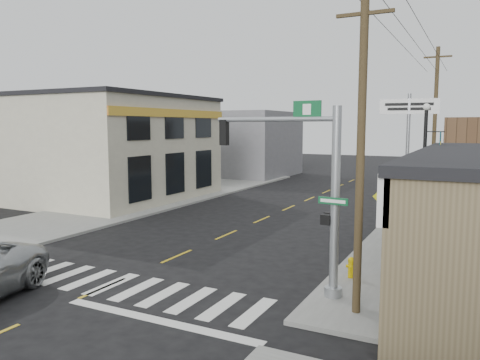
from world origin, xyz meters
The scene contains 17 objects.
ground centered at (0.00, 0.00, 0.00)m, with size 140.00×140.00×0.00m, color black.
sidewalk_right centered at (9.00, 13.00, 0.07)m, with size 6.00×38.00×0.13m, color slate.
sidewalk_left centered at (-9.00, 13.00, 0.07)m, with size 6.00×38.00×0.13m, color slate.
center_line centered at (0.00, 8.00, 0.01)m, with size 0.12×56.00×0.01m, color gold.
crosswalk centered at (0.00, 0.40, 0.01)m, with size 11.00×2.20×0.01m, color silver.
left_building centered at (-13.00, 14.00, 3.40)m, with size 12.00×12.00×6.80m, color #BEB99E.
bldg_distant_left centered at (-11.00, 32.00, 3.20)m, with size 9.00×10.00×6.40m, color slate.
traffic_signal_pole centered at (5.98, 2.21, 3.47)m, with size 4.41×0.37×5.59m.
guide_sign centered at (8.20, 9.15, 1.98)m, with size 1.64×0.14×2.87m.
fire_hydrant centered at (6.70, 4.11, 0.50)m, with size 0.21×0.21×0.68m.
ped_crossing_sign centered at (6.90, 8.76, 1.86)m, with size 0.97×0.07×2.49m.
lamp_post centered at (8.21, 10.61, 3.50)m, with size 0.75×0.59×5.81m.
dance_center_sign centered at (6.66, 16.92, 5.15)m, with size 3.13×0.20×6.65m.
bare_tree centered at (10.09, 4.77, 3.74)m, with size 2.30×2.30×4.59m.
shrub_back centered at (9.75, 6.12, 0.56)m, with size 1.16×1.16×0.87m, color black.
utility_pole_near centered at (7.50, 1.37, 4.31)m, with size 1.42×0.21×8.15m.
utility_pole_far centered at (7.50, 23.48, 5.29)m, with size 1.75×0.26×10.06m.
Camera 1 is at (10.13, -10.57, 5.00)m, focal length 35.00 mm.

